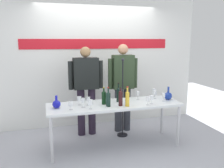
{
  "coord_description": "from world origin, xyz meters",
  "views": [
    {
      "loc": [
        -1.09,
        -3.66,
        1.8
      ],
      "look_at": [
        0.0,
        0.15,
        1.06
      ],
      "focal_mm": 37.98,
      "sensor_mm": 36.0,
      "label": 1
    }
  ],
  "objects_px": {
    "wine_glass_left_0": "(83,101)",
    "wine_glass_left_3": "(71,104)",
    "display_table": "(114,107)",
    "wine_glass_left_1": "(88,99)",
    "wine_bottle_3": "(108,99)",
    "wine_glass_left_2": "(79,99)",
    "wine_bottle_2": "(118,94)",
    "wine_glass_right_0": "(138,94)",
    "wine_glass_right_2": "(155,93)",
    "presenter_left": "(86,85)",
    "wine_bottle_0": "(127,98)",
    "wine_glass_left_4": "(90,102)",
    "microphone_stand": "(122,111)",
    "wine_bottle_1": "(121,97)",
    "wine_glass_right_4": "(148,99)",
    "wine_glass_right_1": "(164,95)",
    "decanter_blue_right": "(168,96)",
    "presenter_right": "(123,82)",
    "wine_bottle_4": "(104,97)",
    "decanter_blue_left": "(57,104)",
    "wine_glass_right_5": "(152,98)",
    "wine_glass_right_3": "(154,91)"
  },
  "relations": [
    {
      "from": "wine_glass_left_0",
      "to": "wine_glass_left_3",
      "type": "height_order",
      "value": "wine_glass_left_0"
    },
    {
      "from": "display_table",
      "to": "wine_glass_left_3",
      "type": "bearing_deg",
      "value": -167.83
    },
    {
      "from": "wine_glass_left_0",
      "to": "wine_glass_left_1",
      "type": "height_order",
      "value": "wine_glass_left_0"
    },
    {
      "from": "wine_bottle_3",
      "to": "wine_glass_left_2",
      "type": "distance_m",
      "value": 0.48
    },
    {
      "from": "wine_bottle_2",
      "to": "wine_glass_left_3",
      "type": "distance_m",
      "value": 0.88
    },
    {
      "from": "wine_glass_left_2",
      "to": "wine_glass_right_0",
      "type": "xyz_separation_m",
      "value": [
        1.05,
        0.08,
        0.0
      ]
    },
    {
      "from": "wine_bottle_3",
      "to": "wine_glass_right_2",
      "type": "xyz_separation_m",
      "value": [
        0.95,
        0.27,
        -0.03
      ]
    },
    {
      "from": "presenter_left",
      "to": "wine_glass_left_2",
      "type": "relative_size",
      "value": 11.68
    },
    {
      "from": "wine_bottle_0",
      "to": "wine_glass_left_4",
      "type": "height_order",
      "value": "wine_bottle_0"
    },
    {
      "from": "wine_bottle_2",
      "to": "wine_glass_left_4",
      "type": "height_order",
      "value": "wine_bottle_2"
    },
    {
      "from": "wine_bottle_0",
      "to": "microphone_stand",
      "type": "relative_size",
      "value": 0.22
    },
    {
      "from": "wine_bottle_1",
      "to": "wine_bottle_0",
      "type": "bearing_deg",
      "value": -30.55
    },
    {
      "from": "wine_glass_left_4",
      "to": "wine_glass_right_4",
      "type": "bearing_deg",
      "value": -1.83
    },
    {
      "from": "wine_glass_left_0",
      "to": "microphone_stand",
      "type": "relative_size",
      "value": 0.1
    },
    {
      "from": "presenter_left",
      "to": "wine_glass_right_4",
      "type": "bearing_deg",
      "value": -46.01
    },
    {
      "from": "wine_glass_left_4",
      "to": "wine_glass_right_1",
      "type": "bearing_deg",
      "value": 5.31
    },
    {
      "from": "wine_glass_left_0",
      "to": "presenter_left",
      "type": "bearing_deg",
      "value": 76.68
    },
    {
      "from": "microphone_stand",
      "to": "wine_glass_right_4",
      "type": "bearing_deg",
      "value": -71.28
    },
    {
      "from": "display_table",
      "to": "wine_bottle_3",
      "type": "distance_m",
      "value": 0.27
    },
    {
      "from": "presenter_left",
      "to": "wine_glass_right_2",
      "type": "height_order",
      "value": "presenter_left"
    },
    {
      "from": "wine_glass_left_3",
      "to": "wine_glass_left_2",
      "type": "bearing_deg",
      "value": 54.53
    },
    {
      "from": "wine_bottle_0",
      "to": "wine_bottle_2",
      "type": "height_order",
      "value": "wine_bottle_2"
    },
    {
      "from": "decanter_blue_right",
      "to": "wine_bottle_2",
      "type": "xyz_separation_m",
      "value": [
        -0.89,
        0.11,
        0.06
      ]
    },
    {
      "from": "decanter_blue_right",
      "to": "presenter_left",
      "type": "height_order",
      "value": "presenter_left"
    },
    {
      "from": "wine_glass_right_2",
      "to": "presenter_right",
      "type": "bearing_deg",
      "value": 130.64
    },
    {
      "from": "presenter_right",
      "to": "wine_bottle_4",
      "type": "xyz_separation_m",
      "value": [
        -0.54,
        -0.64,
        -0.1
      ]
    },
    {
      "from": "decanter_blue_left",
      "to": "wine_glass_right_5",
      "type": "xyz_separation_m",
      "value": [
        1.53,
        -0.18,
        0.04
      ]
    },
    {
      "from": "decanter_blue_left",
      "to": "presenter_left",
      "type": "height_order",
      "value": "presenter_left"
    },
    {
      "from": "wine_glass_left_3",
      "to": "wine_glass_right_3",
      "type": "xyz_separation_m",
      "value": [
        1.6,
        0.45,
        0.01
      ]
    },
    {
      "from": "decanter_blue_left",
      "to": "display_table",
      "type": "bearing_deg",
      "value": 0.62
    },
    {
      "from": "display_table",
      "to": "wine_bottle_3",
      "type": "height_order",
      "value": "wine_bottle_3"
    },
    {
      "from": "wine_glass_right_3",
      "to": "microphone_stand",
      "type": "xyz_separation_m",
      "value": [
        -0.58,
        0.11,
        -0.37
      ]
    },
    {
      "from": "wine_bottle_0",
      "to": "presenter_left",
      "type": "bearing_deg",
      "value": 121.0
    },
    {
      "from": "wine_glass_right_3",
      "to": "presenter_right",
      "type": "bearing_deg",
      "value": 143.61
    },
    {
      "from": "wine_glass_left_3",
      "to": "wine_glass_right_2",
      "type": "xyz_separation_m",
      "value": [
        1.54,
        0.3,
        0.01
      ]
    },
    {
      "from": "decanter_blue_right",
      "to": "microphone_stand",
      "type": "xyz_separation_m",
      "value": [
        -0.71,
        0.41,
        -0.34
      ]
    },
    {
      "from": "wine_glass_left_0",
      "to": "wine_glass_right_5",
      "type": "bearing_deg",
      "value": -5.46
    },
    {
      "from": "presenter_right",
      "to": "wine_glass_right_5",
      "type": "relative_size",
      "value": 11.78
    },
    {
      "from": "decanter_blue_right",
      "to": "wine_glass_left_2",
      "type": "relative_size",
      "value": 1.63
    },
    {
      "from": "wine_glass_right_2",
      "to": "wine_glass_right_3",
      "type": "relative_size",
      "value": 0.96
    },
    {
      "from": "wine_glass_left_1",
      "to": "wine_glass_right_5",
      "type": "xyz_separation_m",
      "value": [
        1.02,
        -0.22,
        0.01
      ]
    },
    {
      "from": "display_table",
      "to": "wine_glass_right_1",
      "type": "height_order",
      "value": "wine_glass_right_1"
    },
    {
      "from": "wine_glass_left_3",
      "to": "wine_glass_left_4",
      "type": "bearing_deg",
      "value": -8.89
    },
    {
      "from": "wine_glass_right_3",
      "to": "wine_bottle_3",
      "type": "bearing_deg",
      "value": -157.08
    },
    {
      "from": "wine_bottle_1",
      "to": "wine_glass_left_4",
      "type": "bearing_deg",
      "value": -173.89
    },
    {
      "from": "presenter_right",
      "to": "wine_bottle_0",
      "type": "xyz_separation_m",
      "value": [
        -0.21,
        -0.86,
        -0.09
      ]
    },
    {
      "from": "wine_glass_right_1",
      "to": "wine_glass_left_2",
      "type": "bearing_deg",
      "value": 173.98
    },
    {
      "from": "wine_bottle_1",
      "to": "wine_glass_right_1",
      "type": "distance_m",
      "value": 0.81
    },
    {
      "from": "wine_glass_left_3",
      "to": "wine_glass_right_0",
      "type": "distance_m",
      "value": 1.25
    },
    {
      "from": "wine_glass_right_0",
      "to": "wine_bottle_3",
      "type": "bearing_deg",
      "value": -155.36
    }
  ]
}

